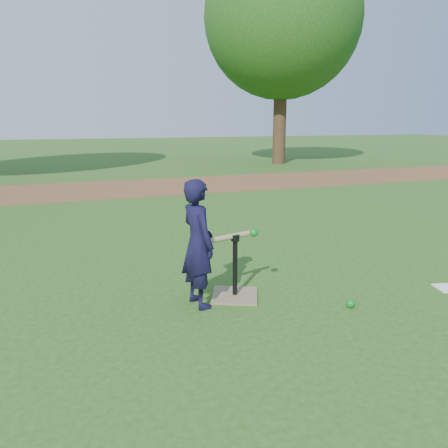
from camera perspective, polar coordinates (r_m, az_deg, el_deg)
name	(u,v)px	position (r m, az deg, el deg)	size (l,w,h in m)	color
ground	(250,301)	(4.16, 3.36, -9.99)	(80.00, 80.00, 0.00)	#285116
dirt_strip	(129,188)	(11.22, -12.24, 4.64)	(24.00, 3.00, 0.01)	brown
child	(198,244)	(3.89, -3.42, -2.58)	(0.42, 0.28, 1.16)	black
wiffle_ball_ground	(350,304)	(4.16, 16.18, -9.95)	(0.08, 0.08, 0.08)	#0B811F
batting_tee	(235,286)	(4.21, 1.44, -8.05)	(0.57, 0.57, 0.61)	#857354
swing_action	(227,237)	(3.99, 0.41, -1.76)	(0.64, 0.23, 0.12)	tan
tree_right	(283,19)	(17.84, 7.66, 25.02)	(5.80, 5.80, 8.21)	#382316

